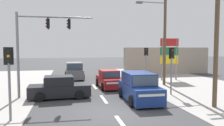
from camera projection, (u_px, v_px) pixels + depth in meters
The scene contains 16 objects.
ground_plane at pixel (113, 111), 12.10m from camera, with size 140.00×140.00×0.00m, color #3A3A3D.
lane_dash_near at pixel (122, 124), 10.15m from camera, with size 0.20×2.40×0.01m, color silver.
lane_dash_mid at pixel (104, 99), 15.03m from camera, with size 0.20×2.40×0.01m, color silver.
lane_dash_far at pixel (95, 87), 19.91m from camera, with size 0.20×2.40×0.01m, color silver.
utility_pole_foreground_right at pixel (215, 16), 12.59m from camera, with size 3.78×0.30×10.01m.
utility_pole_midground_right at pixel (164, 25), 20.47m from camera, with size 3.78×0.40×10.71m.
traffic_signal_mast at pixel (37, 39), 15.30m from camera, with size 5.29×0.49×6.00m.
pedestal_signal_right_kerb at pixel (172, 63), 16.29m from camera, with size 0.44×0.29×3.56m.
pedestal_signal_left_kerb at pixel (9, 71), 10.35m from camera, with size 0.44×0.30×3.56m.
pedestal_signal_far_median at pixel (146, 58), 23.31m from camera, with size 0.44×0.31×3.56m.
shopping_plaza_sign at pixel (169, 53), 23.88m from camera, with size 2.10×0.16×4.60m.
shopfront_wall_far at pixel (167, 61), 29.86m from camera, with size 12.00×1.00×3.60m, color #A39384.
sedan_crossing_left at pixel (109, 80), 19.53m from camera, with size 2.01×4.30×1.56m.
suv_oncoming_mid at pixel (139, 88), 14.54m from camera, with size 2.12×4.57×1.90m.
suv_receding_far at pixel (74, 71), 25.01m from camera, with size 2.14×4.58×1.90m.
sedan_kerbside_parked at pixel (60, 88), 15.35m from camera, with size 4.32×2.06×1.56m.
Camera 1 is at (-2.49, -11.63, 3.51)m, focal length 35.00 mm.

